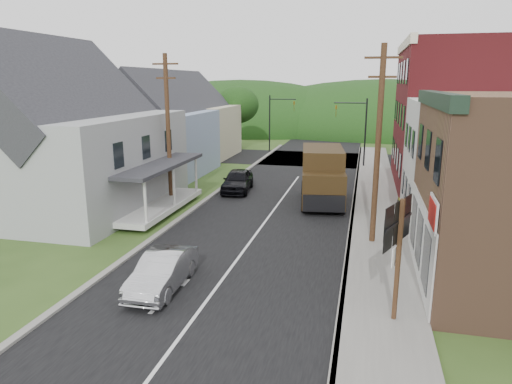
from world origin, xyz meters
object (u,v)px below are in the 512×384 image
Objects in this scene: dark_sedan at (238,181)px; warning_sign at (398,214)px; route_sign_cluster at (398,242)px; silver_sedan at (163,272)px; delivery_van at (322,176)px.

warning_sign is at bearing -47.27° from dark_sedan.
route_sign_cluster is 7.00m from warning_sign.
silver_sedan is 10.69m from warning_sign.
warning_sign reaches higher than silver_sedan.
silver_sedan is 1.78× the size of warning_sign.
delivery_van is 14.58m from route_sign_cluster.
delivery_van is 8.27m from warning_sign.
silver_sedan is at bearing -89.92° from dark_sedan.
silver_sedan is at bearing -161.17° from route_sign_cluster.
silver_sedan is 0.64× the size of delivery_van.
silver_sedan is 14.31m from delivery_van.
delivery_van reaches higher than silver_sedan.
dark_sedan is 13.48m from warning_sign.
route_sign_cluster is at bearing -5.73° from silver_sedan.
warning_sign is (8.54, 6.36, 0.94)m from silver_sedan.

